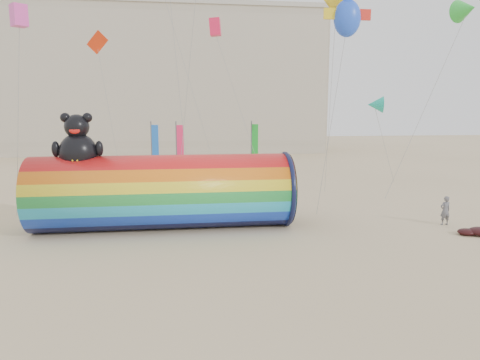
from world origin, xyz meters
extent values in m
plane|color=#CCB58C|center=(0.00, 0.00, 0.00)|extent=(160.00, 160.00, 0.00)
cube|color=#B7AD99|center=(-12.00, 46.00, 10.00)|extent=(60.00, 15.00, 20.00)
cube|color=#28303D|center=(-12.00, 38.44, 10.50)|extent=(59.50, 0.12, 17.00)
cube|color=#B2ADA0|center=(-12.00, 46.00, 20.30)|extent=(60.40, 15.40, 0.60)
cylinder|color=red|center=(-3.49, 1.27, 1.90)|extent=(13.05, 3.81, 3.81)
torus|color=#0F1438|center=(2.90, 1.27, 1.90)|extent=(0.26, 3.99, 3.99)
cylinder|color=black|center=(3.05, 1.27, 1.90)|extent=(0.07, 3.77, 3.77)
ellipsoid|color=black|center=(-7.63, 1.27, 3.97)|extent=(1.86, 1.66, 1.96)
ellipsoid|color=yellow|center=(-7.63, 0.67, 3.86)|extent=(0.96, 0.42, 0.84)
sphere|color=black|center=(-7.63, 1.27, 5.28)|extent=(1.20, 1.20, 1.20)
sphere|color=black|center=(-8.15, 1.27, 5.71)|extent=(0.48, 0.48, 0.48)
sphere|color=black|center=(-7.10, 1.27, 5.71)|extent=(0.48, 0.48, 0.48)
ellipsoid|color=red|center=(-7.63, 0.78, 5.11)|extent=(0.53, 0.19, 0.34)
ellipsoid|color=black|center=(-8.66, 1.16, 4.19)|extent=(0.39, 0.39, 0.78)
ellipsoid|color=black|center=(-6.59, 1.16, 4.19)|extent=(0.39, 0.39, 0.78)
imported|color=#5C5D64|center=(11.32, -0.18, 0.78)|extent=(0.60, 0.41, 1.57)
ellipsoid|color=#3D0B0C|center=(11.88, -2.24, 0.20)|extent=(1.17, 0.99, 0.41)
ellipsoid|color=#3D0B0C|center=(11.28, -2.09, 0.16)|extent=(0.91, 0.77, 0.32)
ellipsoid|color=#3D0B0C|center=(12.18, -1.84, 0.14)|extent=(0.78, 0.66, 0.27)
cylinder|color=#59595E|center=(-5.06, 15.43, 2.60)|extent=(0.10, 0.10, 5.20)
cube|color=blue|center=(-4.75, 15.43, 2.65)|extent=(0.56, 0.06, 4.50)
cylinder|color=#59595E|center=(-3.00, 14.80, 2.60)|extent=(0.10, 0.10, 5.20)
cube|color=#F72259|center=(-2.69, 14.80, 2.65)|extent=(0.56, 0.06, 4.50)
cylinder|color=#59595E|center=(3.49, 16.28, 2.60)|extent=(0.10, 0.10, 5.20)
cube|color=#179925|center=(3.80, 16.28, 2.65)|extent=(0.56, 0.06, 4.50)
ellipsoid|color=blue|center=(6.38, 2.21, 10.93)|extent=(1.47, 1.14, 1.96)
cube|color=#FF350D|center=(-8.18, 10.99, 10.73)|extent=(0.95, 0.06, 1.33)
cone|color=#17B89C|center=(11.77, 9.82, 6.50)|extent=(1.22, 1.22, 1.10)
cube|color=#E33FA8|center=(-10.38, 2.65, 10.69)|extent=(0.66, 0.66, 1.05)
cone|color=green|center=(14.81, 4.50, 12.14)|extent=(1.40, 1.40, 1.26)
cube|color=#F91B4C|center=(-0.06, 10.36, 11.82)|extent=(0.72, 0.72, 1.16)
camera|label=1|loc=(-2.49, -20.74, 6.02)|focal=32.00mm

